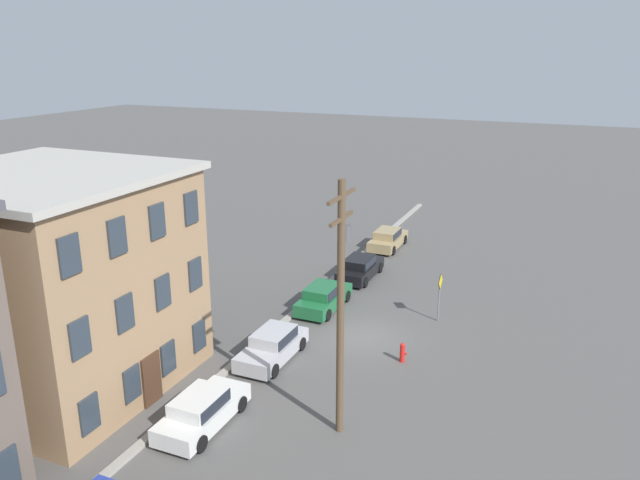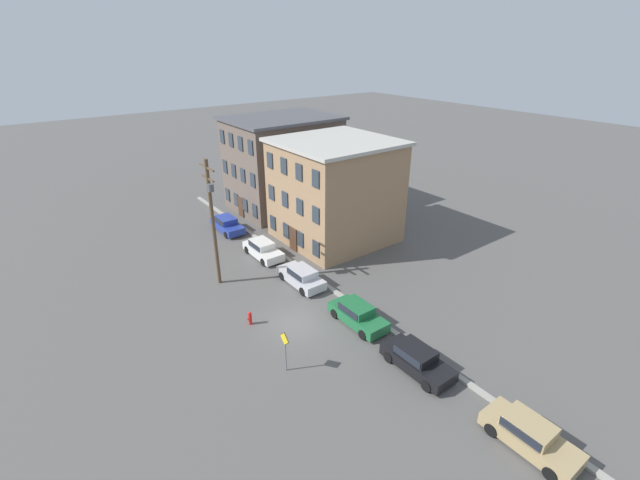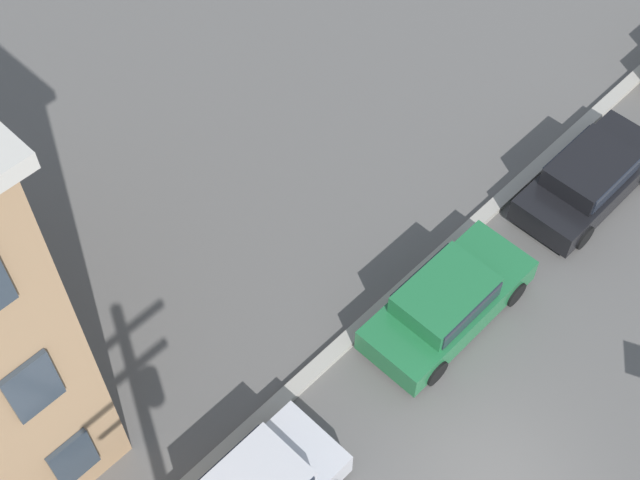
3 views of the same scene
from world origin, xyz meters
name	(u,v)px [view 3 (image 3 of 3)]	position (x,y,z in m)	size (l,w,h in m)	color
kerb_strip	(336,350)	(0.00, 4.50, 0.08)	(56.00, 0.36, 0.16)	#9E998E
car_green	(447,301)	(2.41, 3.31, 0.75)	(4.40, 1.92, 1.43)	#1E6638
car_black	(590,177)	(7.84, 3.10, 0.75)	(4.40, 1.92, 1.43)	black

